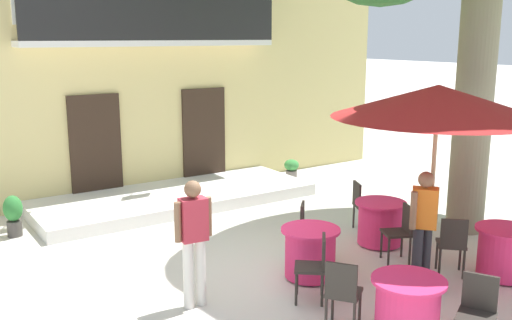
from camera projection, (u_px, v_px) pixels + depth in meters
name	position (u px, v px, depth m)	size (l,w,h in m)	color
ground_plane	(262.00, 267.00, 8.91)	(120.00, 120.00, 0.00)	beige
building_facade	(115.00, 25.00, 14.03)	(13.00, 5.09, 7.50)	#DBC67F
entrance_step_platform	(175.00, 198.00, 12.27)	(5.86, 2.21, 0.25)	silver
cafe_table_near_tree	(310.00, 252.00, 8.45)	(0.86, 0.86, 0.76)	#E52D66
cafe_chair_near_tree_0	(315.00, 264.00, 7.68)	(0.56, 0.56, 0.91)	#2D2823
cafe_chair_near_tree_1	(309.00, 227.00, 9.15)	(0.57, 0.57, 0.91)	#2D2823
cafe_table_middle	(380.00, 223.00, 9.79)	(0.86, 0.86, 0.76)	#E52D66
cafe_chair_middle_0	(362.00, 203.00, 10.48)	(0.53, 0.53, 0.91)	#2D2823
cafe_chair_middle_1	(401.00, 229.00, 9.04)	(0.54, 0.54, 0.91)	#2D2823
cafe_table_front	(407.00, 309.00, 6.71)	(0.86, 0.86, 0.76)	#E52D66
cafe_chair_front_0	(477.00, 310.00, 6.39)	(0.54, 0.54, 0.91)	#2D2823
cafe_chair_front_1	(343.00, 290.00, 6.87)	(0.56, 0.56, 0.91)	#2D2823
cafe_table_far_side	(504.00, 252.00, 8.46)	(0.86, 0.86, 0.76)	#E52D66
cafe_chair_far_side_1	(452.00, 242.00, 8.48)	(0.57, 0.57, 0.91)	#2D2823
cafe_umbrella	(438.00, 102.00, 7.84)	(2.90, 2.90, 2.85)	#997A56
ground_planter_left	(13.00, 214.00, 10.21)	(0.33, 0.33, 0.75)	#47423D
ground_planter_right	(291.00, 169.00, 14.22)	(0.36, 0.36, 0.52)	slate
pedestrian_mid_plaza	(423.00, 224.00, 7.95)	(0.53, 0.40, 1.70)	#232328
pedestrian_by_tree	(194.00, 236.00, 7.44)	(0.53, 0.25, 1.71)	silver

